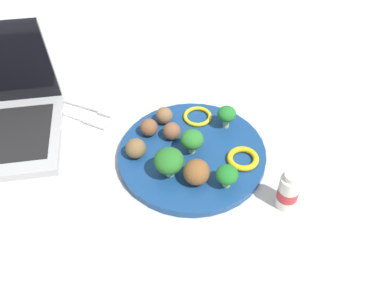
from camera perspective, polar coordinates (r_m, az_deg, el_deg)
ground_plane at (r=0.80m, az=-0.00°, el=-1.80°), size 4.00×4.00×0.00m
plate at (r=0.79m, az=-0.00°, el=-1.41°), size 0.28×0.28×0.02m
broccoli_floret_front_left at (r=0.73m, az=-3.18°, el=-2.33°), size 0.05×0.05×0.06m
broccoli_floret_near_rim at (r=0.76m, az=-0.11°, el=0.39°), size 0.04×0.04×0.05m
broccoli_floret_back_right at (r=0.72m, az=4.80°, el=-4.24°), size 0.04×0.04×0.04m
broccoli_floret_mid_right at (r=0.82m, az=4.75°, el=4.03°), size 0.04×0.04×0.05m
meatball_center at (r=0.81m, az=-5.92°, el=2.27°), size 0.03×0.03×0.03m
meatball_back_right at (r=0.84m, az=-3.83°, el=3.90°), size 0.03×0.03×0.03m
meatball_front_right at (r=0.72m, az=0.62°, el=-3.86°), size 0.05×0.05×0.05m
meatball_near_rim at (r=0.80m, az=-2.79°, el=1.78°), size 0.03×0.03×0.03m
meatball_far_rim at (r=0.77m, az=-7.69°, el=-0.59°), size 0.04×0.04×0.04m
pepper_ring_back_right at (r=0.77m, az=6.97°, el=-1.99°), size 0.08×0.08×0.01m
pepper_ring_front_left at (r=0.85m, az=0.76°, el=3.80°), size 0.07×0.07×0.01m
napkin at (r=0.92m, az=-14.62°, el=4.07°), size 0.18×0.14×0.01m
fork at (r=0.92m, az=-13.61°, el=4.86°), size 0.12×0.02×0.01m
knife at (r=0.90m, az=-14.99°, el=3.49°), size 0.15×0.03×0.01m
yogurt_bottle at (r=0.72m, az=13.00°, el=-6.34°), size 0.04×0.04×0.08m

